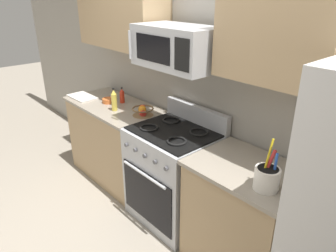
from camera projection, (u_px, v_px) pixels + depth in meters
ground_plane at (117, 247)px, 2.78m from camera, size 16.00×16.00×0.00m
wall_back at (205, 82)px, 2.89m from camera, size 8.00×0.10×2.60m
counter_left at (116, 141)px, 3.68m from camera, size 1.21×0.64×0.91m
range_oven at (173, 174)px, 2.99m from camera, size 0.76×0.68×1.09m
counter_right at (243, 218)px, 2.44m from camera, size 0.83×0.64×0.91m
microwave at (177, 47)px, 2.53m from camera, size 0.74×0.44×0.33m
upper_cabinets_left at (121, 13)px, 3.22m from camera, size 1.20×0.34×0.70m
upper_cabinets_right at (282, 28)px, 1.98m from camera, size 0.82×0.34×0.70m
utensil_crock at (267, 178)px, 1.99m from camera, size 0.16×0.16×0.34m
fruit_basket at (143, 111)px, 3.18m from camera, size 0.22×0.22×0.10m
apple_loose at (143, 114)px, 3.13m from camera, size 0.07×0.07×0.07m
cutting_board at (82, 97)px, 3.71m from camera, size 0.38×0.23×0.02m
bottle_oil at (114, 100)px, 3.27m from camera, size 0.06×0.06×0.24m
bottle_hot_sauce at (122, 96)px, 3.51m from camera, size 0.05×0.05×0.18m
prep_bowl at (108, 100)px, 3.53m from camera, size 0.14×0.14×0.05m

